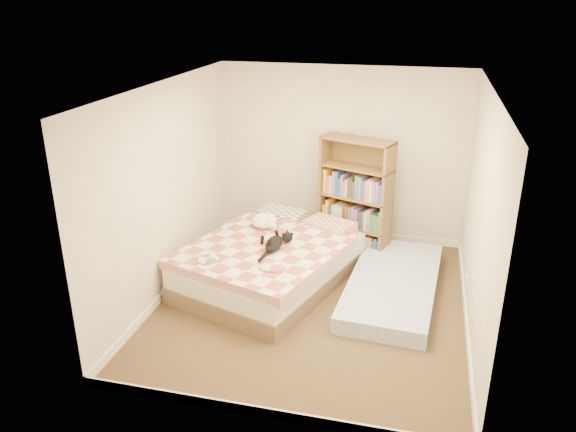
% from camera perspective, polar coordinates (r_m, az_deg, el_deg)
% --- Properties ---
extents(room, '(3.51, 4.01, 2.51)m').
position_cam_1_polar(room, '(6.19, 2.65, 0.88)').
color(room, '#4B3220').
rests_on(room, ground).
extents(bed, '(2.20, 2.63, 0.60)m').
position_cam_1_polar(bed, '(7.05, -1.65, -4.56)').
color(bed, brown).
rests_on(bed, room).
extents(bookshelf, '(1.09, 0.65, 1.63)m').
position_cam_1_polar(bookshelf, '(7.75, 6.78, 0.35)').
color(bookshelf, brown).
rests_on(bookshelf, room).
extents(floor_mattress, '(1.16, 2.30, 0.20)m').
position_cam_1_polar(floor_mattress, '(6.97, 10.60, -6.91)').
color(floor_mattress, '#6C7EB4').
rests_on(floor_mattress, room).
extents(black_cat, '(0.38, 0.71, 0.16)m').
position_cam_1_polar(black_cat, '(6.74, -1.33, -2.69)').
color(black_cat, black).
rests_on(black_cat, bed).
extents(white_dog, '(0.38, 0.39, 0.18)m').
position_cam_1_polar(white_dog, '(7.31, -2.36, -0.51)').
color(white_dog, white).
rests_on(white_dog, bed).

